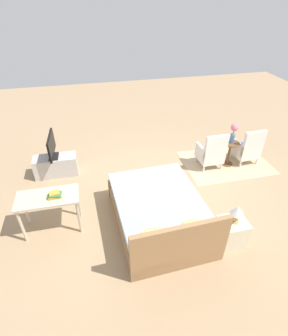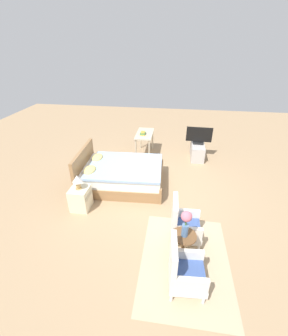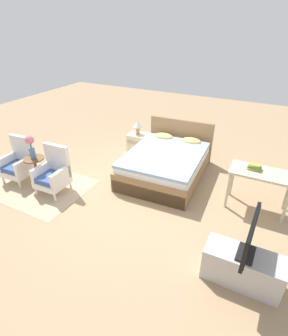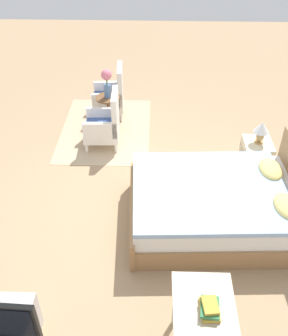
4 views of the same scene
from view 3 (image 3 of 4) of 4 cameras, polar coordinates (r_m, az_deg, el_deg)
The scene contains 13 objects.
ground_plane at distance 5.18m, azimuth -1.02°, elevation -5.60°, with size 16.00×16.00×0.00m, color #A38460.
floor_rug at distance 5.85m, azimuth -22.21°, elevation -3.56°, with size 2.10×1.50×0.01m.
bed at distance 5.69m, azimuth 4.96°, elevation 1.25°, with size 1.62×2.15×0.96m.
armchair_by_window_left at distance 6.04m, azimuth -25.54°, elevation 0.95°, with size 0.57×0.57×0.92m.
armchair_by_window_right at distance 5.37m, azimuth -19.11°, elevation -1.21°, with size 0.56×0.56×0.92m.
side_table at distance 5.70m, azimuth -22.45°, elevation -0.04°, with size 0.40×0.40×0.61m.
flower_vase at distance 5.48m, azimuth -23.48°, elevation 4.71°, with size 0.17×0.17×0.48m.
nightstand at distance 6.65m, azimuth -1.35°, elevation 5.35°, with size 0.44×0.41×0.52m.
table_lamp at distance 6.47m, azimuth -1.39°, elevation 9.19°, with size 0.22×0.22×0.33m.
tv_stand at distance 3.77m, azimuth 20.53°, elevation -19.62°, with size 0.96×0.40×0.47m.
tv_flatscreen at distance 3.42m, azimuth 22.10°, elevation -13.85°, with size 0.21×0.79×0.54m.
vanity_desk at distance 4.90m, azimuth 24.10°, elevation -1.94°, with size 1.04×0.52×0.75m.
book_stack at distance 4.86m, azimuth 22.93°, elevation 0.18°, with size 0.23×0.17×0.10m.
Camera 3 is at (2.01, -3.73, 2.98)m, focal length 28.00 mm.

